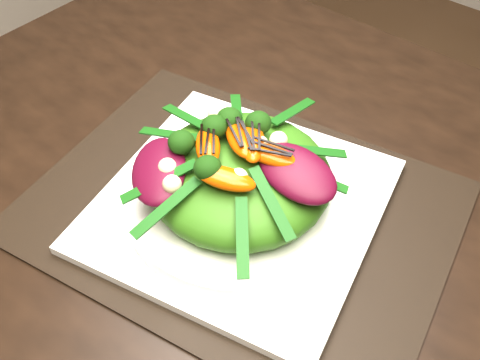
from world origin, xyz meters
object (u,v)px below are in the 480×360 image
Objects in this scene: lettuce_mound at (240,176)px; salad_bowl at (240,195)px; placemat at (240,209)px; orange_segment at (252,131)px; plate_base at (240,204)px.

salad_bowl is at bearing -90.00° from lettuce_mound.
orange_segment is at bearing 104.90° from placemat.
plate_base is 0.04m from lettuce_mound.
plate_base is 0.01m from salad_bowl.
placemat is 1.79× the size of salad_bowl.
lettuce_mound is 0.05m from orange_segment.
placemat is at bearing -90.00° from lettuce_mound.
placemat is 0.09m from orange_segment.
plate_base is at bearing -75.10° from orange_segment.
lettuce_mound is at bearing -75.10° from orange_segment.
lettuce_mound reaches higher than plate_base.
lettuce_mound is 3.21× the size of orange_segment.
placemat is 7.48× the size of orange_segment.
plate_base is at bearing 90.00° from placemat.
salad_bowl is 4.17× the size of orange_segment.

